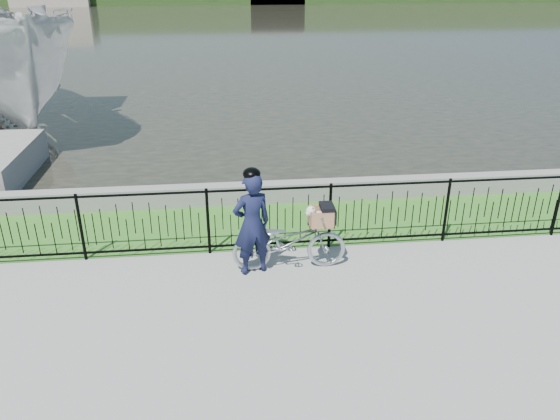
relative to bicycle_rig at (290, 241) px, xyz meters
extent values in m
plane|color=gray|center=(-0.26, -0.99, -0.48)|extent=(120.00, 120.00, 0.00)
cube|color=#356E22|center=(-0.26, 1.61, -0.47)|extent=(60.00, 2.00, 0.01)
plane|color=#28281F|center=(-0.26, 32.01, -0.48)|extent=(120.00, 120.00, 0.00)
cube|color=slate|center=(-0.26, 2.61, -0.28)|extent=(60.00, 0.30, 0.40)
imported|color=#A7ABB3|center=(-0.01, 0.00, -0.01)|extent=(1.77, 0.62, 0.93)
cube|color=black|center=(0.48, 0.00, 0.24)|extent=(0.38, 0.18, 0.02)
cube|color=#A5724C|center=(0.48, 0.00, 0.25)|extent=(0.37, 0.30, 0.01)
cube|color=#A5724C|center=(0.48, 0.14, 0.38)|extent=(0.37, 0.02, 0.28)
cube|color=#A5724C|center=(0.48, -0.14, 0.38)|extent=(0.37, 0.01, 0.28)
cube|color=#A5724C|center=(0.66, 0.00, 0.38)|extent=(0.01, 0.30, 0.28)
cube|color=#A5724C|center=(0.30, 0.00, 0.38)|extent=(0.01, 0.30, 0.28)
cube|color=black|center=(0.56, 0.00, 0.55)|extent=(0.20, 0.31, 0.06)
cube|color=black|center=(0.67, 0.00, 0.41)|extent=(0.02, 0.31, 0.22)
ellipsoid|color=silver|center=(0.46, 0.00, 0.37)|extent=(0.31, 0.22, 0.20)
sphere|color=silver|center=(0.31, -0.02, 0.50)|extent=(0.15, 0.15, 0.15)
sphere|color=silver|center=(0.26, -0.04, 0.47)|extent=(0.07, 0.07, 0.07)
sphere|color=black|center=(0.24, -0.05, 0.46)|extent=(0.02, 0.02, 0.02)
cone|color=#8F5B3B|center=(0.31, 0.04, 0.56)|extent=(0.06, 0.08, 0.08)
cone|color=#8F5B3B|center=(0.33, -0.06, 0.56)|extent=(0.06, 0.08, 0.08)
imported|color=#131634|center=(-0.59, -0.06, 0.34)|extent=(0.68, 0.55, 1.63)
ellipsoid|color=black|center=(-0.59, -0.06, 1.13)|extent=(0.26, 0.29, 0.18)
camera|label=1|loc=(-0.97, -7.40, 3.94)|focal=35.00mm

